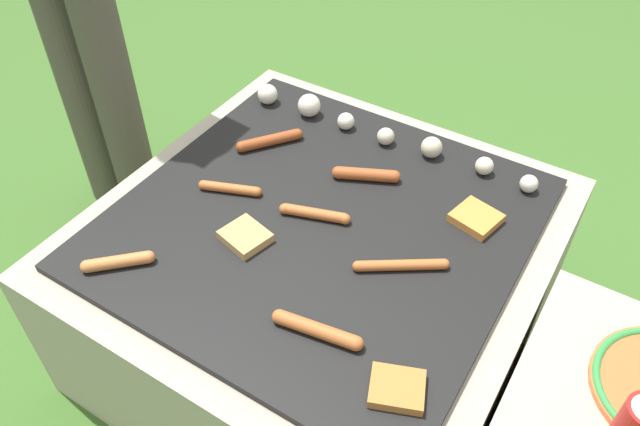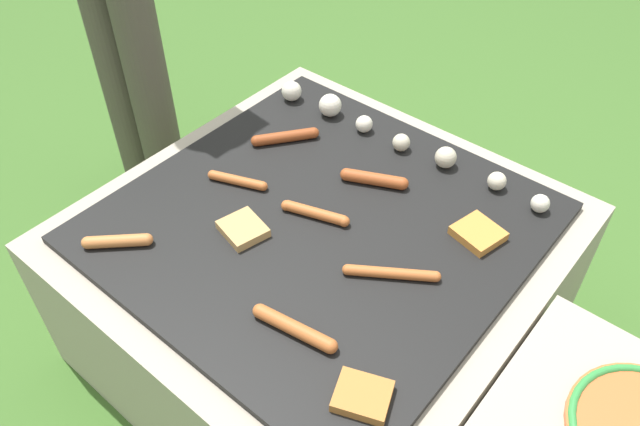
{
  "view_description": "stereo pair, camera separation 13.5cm",
  "coord_description": "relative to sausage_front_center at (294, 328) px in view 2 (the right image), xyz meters",
  "views": [
    {
      "loc": [
        0.52,
        -0.83,
        1.4
      ],
      "look_at": [
        0.0,
        0.0,
        0.47
      ],
      "focal_mm": 35.0,
      "sensor_mm": 36.0,
      "label": 1
    },
    {
      "loc": [
        0.63,
        -0.75,
        1.4
      ],
      "look_at": [
        0.0,
        0.0,
        0.47
      ],
      "focal_mm": 35.0,
      "sensor_mm": 36.0,
      "label": 2
    }
  ],
  "objects": [
    {
      "name": "ground_plane",
      "position": [
        -0.16,
        0.26,
        -0.46
      ],
      "size": [
        14.0,
        14.0,
        0.0
      ],
      "primitive_type": "plane",
      "color": "#3D6628"
    },
    {
      "name": "grill",
      "position": [
        -0.16,
        0.26,
        -0.24
      ],
      "size": [
        0.96,
        0.96,
        0.45
      ],
      "color": "#A89E8C",
      "rests_on": "ground_plane"
    },
    {
      "name": "sausage_front_center",
      "position": [
        0.0,
        0.0,
        0.0
      ],
      "size": [
        0.18,
        0.05,
        0.03
      ],
      "color": "#B7602D",
      "rests_on": "grill"
    },
    {
      "name": "sausage_mid_right",
      "position": [
        0.06,
        0.22,
        -0.0
      ],
      "size": [
        0.17,
        0.12,
        0.02
      ],
      "color": "#B7602D",
      "rests_on": "grill"
    },
    {
      "name": "sausage_back_center",
      "position": [
        -0.4,
        0.42,
        -0.0
      ],
      "size": [
        0.11,
        0.14,
        0.03
      ],
      "color": "#93421E",
      "rests_on": "grill"
    },
    {
      "name": "sausage_front_right",
      "position": [
        -0.43,
        -0.07,
        -0.0
      ],
      "size": [
        0.11,
        0.11,
        0.03
      ],
      "color": "#C6753D",
      "rests_on": "grill"
    },
    {
      "name": "sausage_front_left",
      "position": [
        -0.17,
        0.26,
        -0.0
      ],
      "size": [
        0.15,
        0.07,
        0.02
      ],
      "color": "#B7602D",
      "rests_on": "grill"
    },
    {
      "name": "sausage_back_left",
      "position": [
        -0.14,
        0.43,
        0.0
      ],
      "size": [
        0.15,
        0.09,
        0.03
      ],
      "color": "#A34C23",
      "rests_on": "grill"
    },
    {
      "name": "sausage_mid_left",
      "position": [
        -0.38,
        0.23,
        -0.0
      ],
      "size": [
        0.14,
        0.07,
        0.02
      ],
      "color": "#B7602D",
      "rests_on": "grill"
    },
    {
      "name": "bread_slice_left",
      "position": [
        0.18,
        -0.03,
        -0.0
      ],
      "size": [
        0.12,
        0.11,
        0.02
      ],
      "color": "#B27033",
      "rests_on": "grill"
    },
    {
      "name": "bread_slice_right",
      "position": [
        0.13,
        0.43,
        -0.0
      ],
      "size": [
        0.11,
        0.11,
        0.02
      ],
      "color": "#D18438",
      "rests_on": "grill"
    },
    {
      "name": "bread_slice_center",
      "position": [
        -0.26,
        0.12,
        -0.0
      ],
      "size": [
        0.11,
        0.1,
        0.02
      ],
      "color": "tan",
      "rests_on": "grill"
    },
    {
      "name": "mushroom_row",
      "position": [
        -0.23,
        0.58,
        0.01
      ],
      "size": [
        0.76,
        0.08,
        0.06
      ],
      "color": "silver",
      "rests_on": "grill"
    }
  ]
}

